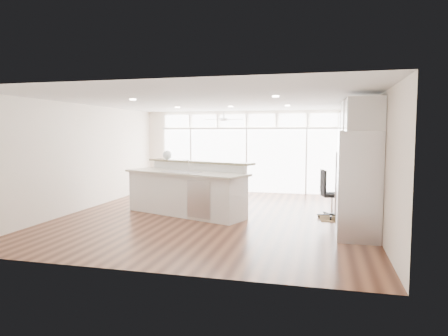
# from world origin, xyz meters

# --- Properties ---
(floor) EXTENTS (7.00, 8.00, 0.02)m
(floor) POSITION_xyz_m (0.00, 0.00, -0.01)
(floor) COLOR #422114
(floor) RESTS_ON ground
(ceiling) EXTENTS (7.00, 8.00, 0.02)m
(ceiling) POSITION_xyz_m (0.00, 0.00, 2.70)
(ceiling) COLOR silver
(ceiling) RESTS_ON wall_back
(wall_back) EXTENTS (7.00, 0.04, 2.70)m
(wall_back) POSITION_xyz_m (0.00, 4.00, 1.35)
(wall_back) COLOR white
(wall_back) RESTS_ON floor
(wall_front) EXTENTS (7.00, 0.04, 2.70)m
(wall_front) POSITION_xyz_m (0.00, -4.00, 1.35)
(wall_front) COLOR white
(wall_front) RESTS_ON floor
(wall_left) EXTENTS (0.04, 8.00, 2.70)m
(wall_left) POSITION_xyz_m (-3.50, 0.00, 1.35)
(wall_left) COLOR white
(wall_left) RESTS_ON floor
(wall_right) EXTENTS (0.04, 8.00, 2.70)m
(wall_right) POSITION_xyz_m (3.50, 0.00, 1.35)
(wall_right) COLOR white
(wall_right) RESTS_ON floor
(glass_wall) EXTENTS (5.80, 0.06, 2.08)m
(glass_wall) POSITION_xyz_m (0.00, 3.94, 1.05)
(glass_wall) COLOR white
(glass_wall) RESTS_ON wall_back
(transom_row) EXTENTS (5.90, 0.06, 0.40)m
(transom_row) POSITION_xyz_m (0.00, 3.94, 2.38)
(transom_row) COLOR white
(transom_row) RESTS_ON wall_back
(desk_window) EXTENTS (0.04, 0.85, 0.85)m
(desk_window) POSITION_xyz_m (3.46, 0.30, 1.55)
(desk_window) COLOR white
(desk_window) RESTS_ON wall_right
(ceiling_fan) EXTENTS (1.16, 1.16, 0.32)m
(ceiling_fan) POSITION_xyz_m (-0.50, 2.80, 2.48)
(ceiling_fan) COLOR silver
(ceiling_fan) RESTS_ON ceiling
(recessed_lights) EXTENTS (3.40, 3.00, 0.02)m
(recessed_lights) POSITION_xyz_m (0.00, 0.20, 2.68)
(recessed_lights) COLOR #F4E2D0
(recessed_lights) RESTS_ON ceiling
(oven_cabinet) EXTENTS (0.64, 1.20, 2.50)m
(oven_cabinet) POSITION_xyz_m (3.17, 1.80, 1.25)
(oven_cabinet) COLOR white
(oven_cabinet) RESTS_ON floor
(desk_nook) EXTENTS (0.72, 1.30, 0.76)m
(desk_nook) POSITION_xyz_m (3.13, 0.30, 0.38)
(desk_nook) COLOR white
(desk_nook) RESTS_ON floor
(upper_cabinets) EXTENTS (0.64, 1.30, 0.64)m
(upper_cabinets) POSITION_xyz_m (3.17, 0.30, 2.35)
(upper_cabinets) COLOR white
(upper_cabinets) RESTS_ON wall_right
(refrigerator) EXTENTS (0.76, 0.90, 2.00)m
(refrigerator) POSITION_xyz_m (3.11, -1.35, 1.00)
(refrigerator) COLOR silver
(refrigerator) RESTS_ON floor
(fridge_cabinet) EXTENTS (0.64, 0.90, 0.60)m
(fridge_cabinet) POSITION_xyz_m (3.17, -1.35, 2.30)
(fridge_cabinet) COLOR white
(fridge_cabinet) RESTS_ON wall_right
(framed_photos) EXTENTS (0.06, 0.22, 0.80)m
(framed_photos) POSITION_xyz_m (3.46, 0.92, 1.40)
(framed_photos) COLOR black
(framed_photos) RESTS_ON wall_right
(kitchen_island) EXTENTS (3.43, 2.28, 1.28)m
(kitchen_island) POSITION_xyz_m (-0.75, -0.04, 0.64)
(kitchen_island) COLOR white
(kitchen_island) RESTS_ON floor
(rug) EXTENTS (1.07, 0.83, 0.01)m
(rug) POSITION_xyz_m (2.91, 0.31, 0.01)
(rug) COLOR #3B2612
(rug) RESTS_ON floor
(office_chair) EXTENTS (0.68, 0.65, 1.10)m
(office_chair) POSITION_xyz_m (2.68, 0.40, 0.55)
(office_chair) COLOR black
(office_chair) RESTS_ON floor
(fishbowl) EXTENTS (0.29, 0.29, 0.24)m
(fishbowl) POSITION_xyz_m (-1.50, 0.67, 1.40)
(fishbowl) COLOR silver
(fishbowl) RESTS_ON kitchen_island
(monitor) EXTENTS (0.15, 0.50, 0.41)m
(monitor) POSITION_xyz_m (3.05, 0.30, 0.96)
(monitor) COLOR black
(monitor) RESTS_ON desk_nook
(keyboard) EXTENTS (0.16, 0.34, 0.02)m
(keyboard) POSITION_xyz_m (2.88, 0.30, 0.77)
(keyboard) COLOR silver
(keyboard) RESTS_ON desk_nook
(potted_plant) EXTENTS (0.31, 0.33, 0.23)m
(potted_plant) POSITION_xyz_m (3.17, 1.80, 2.62)
(potted_plant) COLOR #356129
(potted_plant) RESTS_ON oven_cabinet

